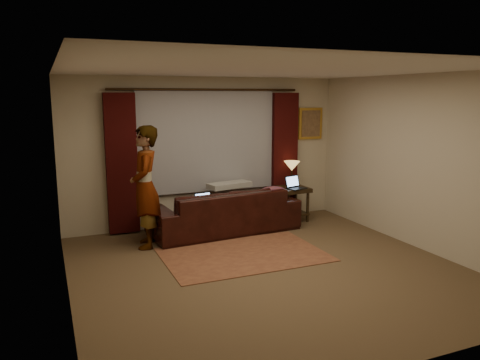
% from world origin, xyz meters
% --- Properties ---
extents(floor, '(5.00, 5.00, 0.01)m').
position_xyz_m(floor, '(0.00, 0.00, -0.01)').
color(floor, brown).
rests_on(floor, ground).
extents(ceiling, '(5.00, 5.00, 0.02)m').
position_xyz_m(ceiling, '(0.00, 0.00, 2.60)').
color(ceiling, silver).
rests_on(ceiling, ground).
extents(wall_back, '(5.00, 0.02, 2.60)m').
position_xyz_m(wall_back, '(0.00, 2.50, 1.30)').
color(wall_back, '#BEB298').
rests_on(wall_back, ground).
extents(wall_front, '(5.00, 0.02, 2.60)m').
position_xyz_m(wall_front, '(0.00, -2.50, 1.30)').
color(wall_front, '#BEB298').
rests_on(wall_front, ground).
extents(wall_left, '(0.02, 5.00, 2.60)m').
position_xyz_m(wall_left, '(-2.50, 0.00, 1.30)').
color(wall_left, '#BEB298').
rests_on(wall_left, ground).
extents(wall_right, '(0.02, 5.00, 2.60)m').
position_xyz_m(wall_right, '(2.50, 0.00, 1.30)').
color(wall_right, '#BEB298').
rests_on(wall_right, ground).
extents(sheer_curtain, '(2.50, 0.05, 1.80)m').
position_xyz_m(sheer_curtain, '(0.00, 2.44, 1.50)').
color(sheer_curtain, gray).
rests_on(sheer_curtain, wall_back).
extents(drape_left, '(0.50, 0.14, 2.30)m').
position_xyz_m(drape_left, '(-1.50, 2.39, 1.18)').
color(drape_left, black).
rests_on(drape_left, floor).
extents(drape_right, '(0.50, 0.14, 2.30)m').
position_xyz_m(drape_right, '(1.50, 2.39, 1.18)').
color(drape_right, black).
rests_on(drape_right, floor).
extents(curtain_rod, '(0.04, 0.04, 3.40)m').
position_xyz_m(curtain_rod, '(0.00, 2.39, 2.38)').
color(curtain_rod, black).
rests_on(curtain_rod, wall_back).
extents(picture_frame, '(0.50, 0.04, 0.60)m').
position_xyz_m(picture_frame, '(2.10, 2.47, 1.75)').
color(picture_frame, gold).
rests_on(picture_frame, wall_back).
extents(sofa, '(2.58, 1.28, 1.01)m').
position_xyz_m(sofa, '(0.08, 1.85, 0.50)').
color(sofa, black).
rests_on(sofa, floor).
extents(throw_blanket, '(0.82, 0.46, 0.09)m').
position_xyz_m(throw_blanket, '(0.30, 2.15, 1.01)').
color(throw_blanket, '#9F9E97').
rests_on(throw_blanket, sofa).
extents(clothing_pile, '(0.54, 0.43, 0.22)m').
position_xyz_m(clothing_pile, '(0.95, 1.75, 0.61)').
color(clothing_pile, brown).
rests_on(clothing_pile, sofa).
extents(laptop_sofa, '(0.35, 0.37, 0.22)m').
position_xyz_m(laptop_sofa, '(-0.30, 1.67, 0.61)').
color(laptop_sofa, black).
rests_on(laptop_sofa, sofa).
extents(area_rug, '(2.30, 1.54, 0.01)m').
position_xyz_m(area_rug, '(-0.08, 0.63, 0.01)').
color(area_rug, brown).
rests_on(area_rug, floor).
extents(end_table, '(0.56, 0.56, 0.62)m').
position_xyz_m(end_table, '(1.49, 2.04, 0.31)').
color(end_table, black).
rests_on(end_table, floor).
extents(tiffany_lamp, '(0.30, 0.30, 0.47)m').
position_xyz_m(tiffany_lamp, '(1.53, 2.14, 0.86)').
color(tiffany_lamp, '#987B47').
rests_on(tiffany_lamp, end_table).
extents(laptop_table, '(0.40, 0.42, 0.23)m').
position_xyz_m(laptop_table, '(1.49, 1.88, 0.74)').
color(laptop_table, black).
rests_on(laptop_table, end_table).
extents(person, '(0.64, 0.64, 1.85)m').
position_xyz_m(person, '(-1.29, 1.58, 0.93)').
color(person, '#9F9E97').
rests_on(person, floor).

